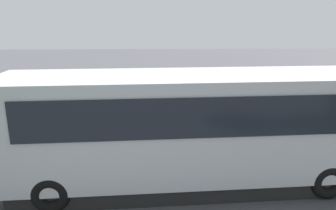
# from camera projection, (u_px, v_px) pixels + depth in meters

# --- Properties ---
(ground_plane) EXTENTS (80.00, 80.00, 0.00)m
(ground_plane) POSITION_uv_depth(u_px,v_px,m) (204.00, 128.00, 14.10)
(ground_plane) COLOR #424247
(tour_bus) EXTENTS (10.41, 3.04, 3.25)m
(tour_bus) POSITION_uv_depth(u_px,v_px,m) (188.00, 131.00, 8.90)
(tour_bus) COLOR #B7BABF
(tour_bus) RESTS_ON ground_plane
(spectator_far_left) EXTENTS (0.57, 0.32, 1.71)m
(spectator_far_left) POSITION_uv_depth(u_px,v_px,m) (218.00, 119.00, 11.96)
(spectator_far_left) COLOR #473823
(spectator_far_left) RESTS_ON ground_plane
(spectator_left) EXTENTS (0.58, 0.37, 1.71)m
(spectator_left) POSITION_uv_depth(u_px,v_px,m) (187.00, 120.00, 11.87)
(spectator_left) COLOR black
(spectator_left) RESTS_ON ground_plane
(spectator_centre) EXTENTS (0.57, 0.39, 1.78)m
(spectator_centre) POSITION_uv_depth(u_px,v_px,m) (161.00, 120.00, 11.71)
(spectator_centre) COLOR black
(spectator_centre) RESTS_ON ground_plane
(spectator_right) EXTENTS (0.57, 0.31, 1.67)m
(spectator_right) POSITION_uv_depth(u_px,v_px,m) (138.00, 120.00, 11.95)
(spectator_right) COLOR black
(spectator_right) RESTS_ON ground_plane
(parked_motorcycle_silver) EXTENTS (2.05, 0.64, 0.99)m
(parked_motorcycle_silver) POSITION_uv_depth(u_px,v_px,m) (235.00, 140.00, 11.36)
(parked_motorcycle_silver) COLOR black
(parked_motorcycle_silver) RESTS_ON ground_plane
(parked_motorcycle_dark) EXTENTS (2.05, 0.58, 0.99)m
(parked_motorcycle_dark) POSITION_uv_depth(u_px,v_px,m) (119.00, 139.00, 11.46)
(parked_motorcycle_dark) COLOR black
(parked_motorcycle_dark) RESTS_ON ground_plane
(stunt_motorcycle) EXTENTS (2.05, 0.58, 1.23)m
(stunt_motorcycle) POSITION_uv_depth(u_px,v_px,m) (140.00, 102.00, 16.11)
(stunt_motorcycle) COLOR black
(stunt_motorcycle) RESTS_ON ground_plane
(traffic_cone) EXTENTS (0.34, 0.34, 0.63)m
(traffic_cone) POSITION_uv_depth(u_px,v_px,m) (186.00, 107.00, 16.30)
(traffic_cone) COLOR orange
(traffic_cone) RESTS_ON ground_plane
(bay_line_a) EXTENTS (0.19, 4.46, 0.01)m
(bay_line_a) POSITION_uv_depth(u_px,v_px,m) (310.00, 122.00, 14.94)
(bay_line_a) COLOR white
(bay_line_a) RESTS_ON ground_plane
(bay_line_b) EXTENTS (0.19, 4.42, 0.01)m
(bay_line_b) POSITION_uv_depth(u_px,v_px,m) (251.00, 122.00, 14.84)
(bay_line_b) COLOR white
(bay_line_b) RESTS_ON ground_plane
(bay_line_c) EXTENTS (0.20, 4.92, 0.01)m
(bay_line_c) POSITION_uv_depth(u_px,v_px,m) (191.00, 123.00, 14.74)
(bay_line_c) COLOR white
(bay_line_c) RESTS_ON ground_plane
(bay_line_d) EXTENTS (0.17, 3.57, 0.01)m
(bay_line_d) POSITION_uv_depth(u_px,v_px,m) (130.00, 124.00, 14.63)
(bay_line_d) COLOR white
(bay_line_d) RESTS_ON ground_plane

